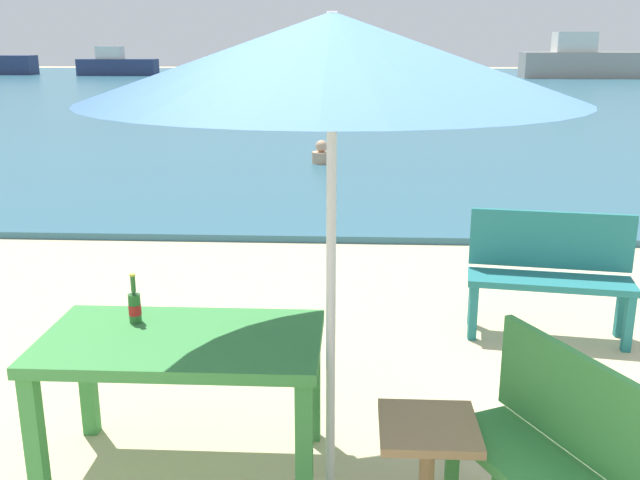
{
  "coord_description": "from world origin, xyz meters",
  "views": [
    {
      "loc": [
        -0.29,
        -2.64,
        2.18
      ],
      "look_at": [
        -0.58,
        3.0,
        0.6
      ],
      "focal_mm": 40.0,
      "sensor_mm": 36.0,
      "label": 1
    }
  ],
  "objects_px": {
    "swimmer_person": "(321,154)",
    "boat_sailboat": "(117,65)",
    "bench_teal_center": "(550,267)",
    "beer_bottle_amber": "(135,305)",
    "bench_green_left": "(575,464)",
    "patio_umbrella": "(332,57)",
    "side_table_wood": "(427,460)",
    "boat_fishing_trawler": "(582,62)",
    "picnic_table_green": "(182,356)"
  },
  "relations": [
    {
      "from": "patio_umbrella",
      "to": "beer_bottle_amber",
      "type": "bearing_deg",
      "value": 159.49
    },
    {
      "from": "boat_fishing_trawler",
      "to": "beer_bottle_amber",
      "type": "bearing_deg",
      "value": -109.62
    },
    {
      "from": "swimmer_person",
      "to": "boat_sailboat",
      "type": "relative_size",
      "value": 0.08
    },
    {
      "from": "patio_umbrella",
      "to": "bench_green_left",
      "type": "distance_m",
      "value": 1.93
    },
    {
      "from": "picnic_table_green",
      "to": "swimmer_person",
      "type": "relative_size",
      "value": 3.41
    },
    {
      "from": "picnic_table_green",
      "to": "beer_bottle_amber",
      "type": "bearing_deg",
      "value": 148.75
    },
    {
      "from": "swimmer_person",
      "to": "boat_fishing_trawler",
      "type": "relative_size",
      "value": 0.06
    },
    {
      "from": "beer_bottle_amber",
      "to": "bench_teal_center",
      "type": "distance_m",
      "value": 3.16
    },
    {
      "from": "side_table_wood",
      "to": "swimmer_person",
      "type": "xyz_separation_m",
      "value": [
        -0.95,
        9.7,
        -0.11
      ]
    },
    {
      "from": "beer_bottle_amber",
      "to": "swimmer_person",
      "type": "distance_m",
      "value": 9.17
    },
    {
      "from": "bench_teal_center",
      "to": "swimmer_person",
      "type": "bearing_deg",
      "value": 105.74
    },
    {
      "from": "bench_teal_center",
      "to": "bench_green_left",
      "type": "height_order",
      "value": "same"
    },
    {
      "from": "patio_umbrella",
      "to": "bench_teal_center",
      "type": "height_order",
      "value": "patio_umbrella"
    },
    {
      "from": "swimmer_person",
      "to": "boat_sailboat",
      "type": "xyz_separation_m",
      "value": [
        -14.34,
        32.33,
        0.48
      ]
    },
    {
      "from": "picnic_table_green",
      "to": "bench_teal_center",
      "type": "relative_size",
      "value": 1.13
    },
    {
      "from": "picnic_table_green",
      "to": "beer_bottle_amber",
      "type": "relative_size",
      "value": 5.28
    },
    {
      "from": "swimmer_person",
      "to": "side_table_wood",
      "type": "bearing_deg",
      "value": -84.41
    },
    {
      "from": "bench_teal_center",
      "to": "beer_bottle_amber",
      "type": "bearing_deg",
      "value": -146.18
    },
    {
      "from": "beer_bottle_amber",
      "to": "bench_green_left",
      "type": "relative_size",
      "value": 0.21
    },
    {
      "from": "boat_fishing_trawler",
      "to": "boat_sailboat",
      "type": "bearing_deg",
      "value": 176.53
    },
    {
      "from": "side_table_wood",
      "to": "boat_fishing_trawler",
      "type": "bearing_deg",
      "value": 72.53
    },
    {
      "from": "picnic_table_green",
      "to": "boat_fishing_trawler",
      "type": "xyz_separation_m",
      "value": [
        13.9,
        39.94,
        0.36
      ]
    },
    {
      "from": "bench_teal_center",
      "to": "swimmer_person",
      "type": "xyz_separation_m",
      "value": [
        -2.08,
        7.38,
        -0.3
      ]
    },
    {
      "from": "beer_bottle_amber",
      "to": "boat_fishing_trawler",
      "type": "height_order",
      "value": "boat_fishing_trawler"
    },
    {
      "from": "boat_fishing_trawler",
      "to": "patio_umbrella",
      "type": "bearing_deg",
      "value": -108.12
    },
    {
      "from": "bench_teal_center",
      "to": "bench_green_left",
      "type": "distance_m",
      "value": 2.67
    },
    {
      "from": "bench_teal_center",
      "to": "swimmer_person",
      "type": "height_order",
      "value": "bench_teal_center"
    },
    {
      "from": "patio_umbrella",
      "to": "boat_sailboat",
      "type": "height_order",
      "value": "patio_umbrella"
    },
    {
      "from": "swimmer_person",
      "to": "beer_bottle_amber",
      "type": "bearing_deg",
      "value": -93.34
    },
    {
      "from": "bench_teal_center",
      "to": "swimmer_person",
      "type": "distance_m",
      "value": 7.67
    },
    {
      "from": "bench_teal_center",
      "to": "boat_sailboat",
      "type": "bearing_deg",
      "value": 112.46
    },
    {
      "from": "beer_bottle_amber",
      "to": "side_table_wood",
      "type": "bearing_deg",
      "value": -21.14
    },
    {
      "from": "swimmer_person",
      "to": "boat_fishing_trawler",
      "type": "height_order",
      "value": "boat_fishing_trawler"
    },
    {
      "from": "side_table_wood",
      "to": "bench_teal_center",
      "type": "bearing_deg",
      "value": 64.07
    },
    {
      "from": "patio_umbrella",
      "to": "swimmer_person",
      "type": "bearing_deg",
      "value": 93.03
    },
    {
      "from": "bench_teal_center",
      "to": "boat_sailboat",
      "type": "distance_m",
      "value": 42.97
    },
    {
      "from": "beer_bottle_amber",
      "to": "bench_green_left",
      "type": "bearing_deg",
      "value": -22.89
    },
    {
      "from": "patio_umbrella",
      "to": "boat_sailboat",
      "type": "distance_m",
      "value": 44.43
    },
    {
      "from": "picnic_table_green",
      "to": "boat_sailboat",
      "type": "relative_size",
      "value": 0.29
    },
    {
      "from": "patio_umbrella",
      "to": "bench_teal_center",
      "type": "distance_m",
      "value": 3.09
    },
    {
      "from": "bench_green_left",
      "to": "swimmer_person",
      "type": "bearing_deg",
      "value": 98.59
    },
    {
      "from": "side_table_wood",
      "to": "boat_fishing_trawler",
      "type": "height_order",
      "value": "boat_fishing_trawler"
    },
    {
      "from": "picnic_table_green",
      "to": "bench_green_left",
      "type": "distance_m",
      "value": 1.9
    },
    {
      "from": "bench_green_left",
      "to": "swimmer_person",
      "type": "relative_size",
      "value": 3.02
    },
    {
      "from": "patio_umbrella",
      "to": "picnic_table_green",
      "type": "bearing_deg",
      "value": 163.94
    },
    {
      "from": "patio_umbrella",
      "to": "bench_green_left",
      "type": "xyz_separation_m",
      "value": [
        1.01,
        -0.47,
        -1.58
      ]
    },
    {
      "from": "swimmer_person",
      "to": "boat_sailboat",
      "type": "height_order",
      "value": "boat_sailboat"
    },
    {
      "from": "side_table_wood",
      "to": "boat_sailboat",
      "type": "relative_size",
      "value": 0.11
    },
    {
      "from": "side_table_wood",
      "to": "boat_sailboat",
      "type": "bearing_deg",
      "value": 109.98
    },
    {
      "from": "picnic_table_green",
      "to": "patio_umbrella",
      "type": "height_order",
      "value": "patio_umbrella"
    }
  ]
}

